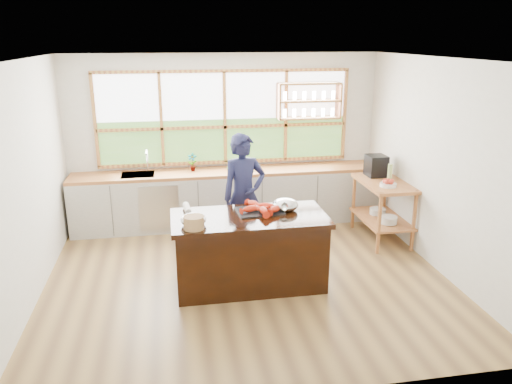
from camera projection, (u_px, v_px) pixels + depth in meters
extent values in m
plane|color=olive|center=(247.00, 277.00, 6.38)|extent=(5.00, 5.00, 0.00)
cube|color=silver|center=(225.00, 139.00, 8.09)|extent=(5.00, 0.02, 2.70)
cube|color=silver|center=(291.00, 252.00, 3.86)|extent=(5.00, 0.02, 2.70)
cube|color=silver|center=(26.00, 186.00, 5.57)|extent=(0.02, 4.50, 2.70)
cube|color=silver|center=(439.00, 166.00, 6.39)|extent=(0.02, 4.50, 2.70)
cube|color=white|center=(246.00, 59.00, 5.57)|extent=(5.00, 4.50, 0.02)
cube|color=gold|center=(225.00, 118.00, 7.96)|extent=(4.05, 0.06, 1.50)
cube|color=silver|center=(224.00, 95.00, 7.88)|extent=(3.98, 0.01, 0.75)
cube|color=#2C621E|center=(225.00, 140.00, 8.10)|extent=(3.98, 0.01, 0.70)
cube|color=gold|center=(309.00, 83.00, 7.92)|extent=(1.00, 0.28, 0.03)
cube|color=gold|center=(309.00, 101.00, 8.01)|extent=(1.00, 0.28, 0.03)
cube|color=gold|center=(308.00, 118.00, 8.09)|extent=(1.00, 0.28, 0.03)
cube|color=gold|center=(278.00, 101.00, 7.92)|extent=(0.03, 0.28, 0.55)
cube|color=gold|center=(339.00, 100.00, 8.09)|extent=(0.03, 0.28, 0.55)
cube|color=beige|center=(228.00, 199.00, 8.08)|extent=(4.90, 0.62, 0.85)
cube|color=#B5B8BD|center=(159.00, 209.00, 7.60)|extent=(0.60, 0.01, 0.72)
cube|color=#AC6E38|center=(228.00, 172.00, 7.94)|extent=(4.90, 0.62, 0.05)
cube|color=#B5B8BD|center=(138.00, 179.00, 7.73)|extent=(0.50, 0.42, 0.16)
cube|color=#AC6E38|center=(414.00, 221.00, 7.03)|extent=(0.04, 0.04, 0.90)
cube|color=#AC6E38|center=(384.00, 199.00, 7.97)|extent=(0.04, 0.04, 0.90)
cube|color=#AC6E38|center=(379.00, 223.00, 6.94)|extent=(0.04, 0.04, 0.90)
cube|color=#AC6E38|center=(354.00, 201.00, 7.88)|extent=(0.04, 0.04, 0.90)
cube|color=#AC6E38|center=(381.00, 219.00, 7.50)|extent=(0.62, 1.10, 0.03)
cube|color=#AC6E38|center=(384.00, 183.00, 7.33)|extent=(0.62, 1.10, 0.05)
cylinder|color=silver|center=(389.00, 220.00, 7.24)|extent=(0.24, 0.24, 0.11)
cylinder|color=silver|center=(378.00, 212.00, 7.62)|extent=(0.24, 0.24, 0.09)
cube|color=black|center=(249.00, 253.00, 6.07)|extent=(1.77, 0.82, 0.84)
cube|color=black|center=(249.00, 218.00, 5.94)|extent=(1.85, 0.90, 0.06)
imported|color=#181B3C|center=(244.00, 196.00, 6.82)|extent=(0.71, 0.55, 1.72)
imported|color=slate|center=(192.00, 162.00, 7.86)|extent=(0.17, 0.13, 0.29)
cube|color=#6AC94A|center=(240.00, 169.00, 7.97)|extent=(0.40, 0.30, 0.01)
cube|color=black|center=(376.00, 166.00, 7.58)|extent=(0.29, 0.31, 0.32)
cylinder|color=#98B360|center=(390.00, 173.00, 7.24)|extent=(0.07, 0.07, 0.28)
cylinder|color=silver|center=(388.00, 185.00, 7.08)|extent=(0.24, 0.24, 0.05)
sphere|color=#B42E1C|center=(392.00, 181.00, 7.07)|extent=(0.07, 0.07, 0.07)
sphere|color=#B42E1C|center=(388.00, 181.00, 7.11)|extent=(0.07, 0.07, 0.07)
sphere|color=#B42E1C|center=(385.00, 181.00, 7.09)|extent=(0.07, 0.07, 0.07)
sphere|color=#B42E1C|center=(387.00, 182.00, 7.03)|extent=(0.07, 0.07, 0.07)
sphere|color=#B42E1C|center=(391.00, 182.00, 7.02)|extent=(0.07, 0.07, 0.07)
cube|color=black|center=(260.00, 211.00, 6.08)|extent=(0.58, 0.45, 0.02)
ellipsoid|color=red|center=(251.00, 209.00, 5.99)|extent=(0.23, 0.15, 0.08)
ellipsoid|color=red|center=(266.00, 206.00, 6.09)|extent=(0.23, 0.14, 0.08)
ellipsoid|color=red|center=(276.00, 209.00, 6.00)|extent=(0.21, 0.21, 0.08)
ellipsoid|color=red|center=(254.00, 204.00, 6.17)|extent=(0.18, 0.23, 0.08)
ellipsoid|color=red|center=(263.00, 211.00, 5.93)|extent=(0.11, 0.22, 0.08)
ellipsoid|color=#B5B8BD|center=(193.00, 220.00, 5.64)|extent=(0.29, 0.29, 0.14)
ellipsoid|color=#B5B8BD|center=(285.00, 205.00, 6.11)|extent=(0.32, 0.32, 0.15)
cylinder|color=white|center=(284.00, 220.00, 5.80)|extent=(0.06, 0.06, 0.01)
cylinder|color=white|center=(285.00, 214.00, 5.78)|extent=(0.01, 0.01, 0.13)
ellipsoid|color=white|center=(285.00, 206.00, 5.75)|extent=(0.08, 0.08, 0.10)
cylinder|color=#A7874D|center=(194.00, 223.00, 5.52)|extent=(0.23, 0.23, 0.15)
cylinder|color=silver|center=(187.00, 209.00, 6.06)|extent=(0.10, 0.30, 0.08)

